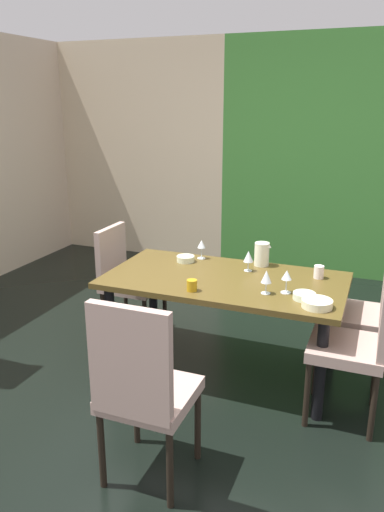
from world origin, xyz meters
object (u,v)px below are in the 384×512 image
chair_right_near (363,335)px  cup_near_window (319,272)px  wine_glass_right (202,245)px  serving_bowl_rear (317,304)px  dining_table (224,289)px  serving_bowl_east (304,296)px  wine_glass_north (248,257)px  cup_left (192,285)px  chair_left_far (125,275)px  chair_right_far (367,304)px  wine_glass_corner (287,276)px  pitcher_near_shelf (262,254)px  chair_head_near (142,386)px  serving_bowl_front (186,259)px  wine_glass_west (266,277)px

chair_right_near → cup_near_window: bearing=34.4°
wine_glass_right → serving_bowl_rear: wine_glass_right is taller
dining_table → serving_bowl_east: (0.59, -0.20, 0.11)m
dining_table → wine_glass_north: (0.11, 0.20, 0.19)m
serving_bowl_rear → wine_glass_right: bearing=146.2°
cup_left → chair_left_far: bearing=144.6°
wine_glass_right → serving_bowl_east: wine_glass_right is taller
chair_right_far → wine_glass_corner: chair_right_far is taller
chair_right_far → cup_left: 1.24m
serving_bowl_east → pitcher_near_shelf: (-0.41, 0.56, 0.07)m
dining_table → wine_glass_north: bearing=60.8°
chair_head_near → chair_right_far: size_ratio=1.00×
cup_near_window → wine_glass_right: bearing=172.1°
chair_right_near → serving_bowl_front: bearing=69.5°
pitcher_near_shelf → dining_table: bearing=-115.5°
serving_bowl_front → serving_bowl_rear: 1.20m
wine_glass_corner → pitcher_near_shelf: 0.57m
wine_glass_west → wine_glass_right: bearing=139.6°
dining_table → cup_left: cup_left is taller
chair_right_near → wine_glass_right: 1.43m
chair_head_near → serving_bowl_east: 1.22m
wine_glass_corner → serving_bowl_front: size_ratio=1.11×
serving_bowl_front → cup_near_window: bearing=-0.5°
serving_bowl_rear → chair_head_near: bearing=-126.9°
serving_bowl_front → cup_near_window: cup_near_window is taller
wine_glass_corner → pitcher_near_shelf: pitcher_near_shelf is taller
wine_glass_right → serving_bowl_east: 1.06m
chair_left_far → wine_glass_corner: bearing=74.3°
chair_right_far → wine_glass_north: chair_right_far is taller
dining_table → chair_right_far: size_ratio=1.60×
serving_bowl_rear → dining_table: bearing=156.1°
serving_bowl_east → pitcher_near_shelf: size_ratio=0.80×
wine_glass_north → serving_bowl_east: 0.63m
wine_glass_north → chair_right_far: bearing=4.1°
serving_bowl_front → pitcher_near_shelf: size_ratio=0.78×
wine_glass_corner → cup_near_window: (0.16, 0.36, -0.07)m
wine_glass_right → wine_glass_corner: bearing=-32.7°
dining_table → cup_left: bearing=-111.0°
serving_bowl_rear → cup_near_window: cup_near_window is taller
chair_right_far → wine_glass_west: 0.81m
chair_left_far → chair_right_far: 1.90m
chair_left_far → wine_glass_north: chair_left_far is taller
wine_glass_north → serving_bowl_east: (0.47, -0.40, -0.09)m
chair_head_near → wine_glass_north: (0.14, 1.44, 0.26)m
chair_right_far → wine_glass_corner: (-0.50, -0.39, 0.27)m
serving_bowl_rear → pitcher_near_shelf: 0.84m
wine_glass_right → wine_glass_corner: (0.77, -0.49, 0.00)m
cup_near_window → serving_bowl_east: bearing=-94.0°
dining_table → chair_right_near: size_ratio=1.59×
cup_near_window → pitcher_near_shelf: pitcher_near_shelf is taller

